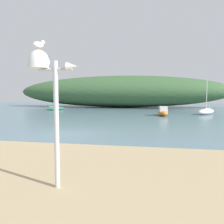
# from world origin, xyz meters

# --- Properties ---
(ground_plane) EXTENTS (120.00, 120.00, 0.00)m
(ground_plane) POSITION_xyz_m (0.00, 0.00, 0.00)
(ground_plane) COLOR slate
(distant_hill) EXTENTS (43.65, 11.67, 6.41)m
(distant_hill) POSITION_xyz_m (-1.01, 31.33, 3.21)
(distant_hill) COLOR #3D6038
(distant_hill) RESTS_ON ground
(mast_structure) EXTENTS (1.23, 0.51, 3.36)m
(mast_structure) POSITION_xyz_m (2.77, -8.12, 2.96)
(mast_structure) COLOR silver
(mast_structure) RESTS_ON beach_sand
(seagull_on_radar) EXTENTS (0.27, 0.31, 0.24)m
(seagull_on_radar) POSITION_xyz_m (2.64, -8.11, 3.69)
(seagull_on_radar) COLOR orange
(seagull_on_radar) RESTS_ON mast_structure
(sailboat_far_left) EXTENTS (2.72, 2.65, 3.47)m
(sailboat_far_left) POSITION_xyz_m (-10.19, 20.13, 0.32)
(sailboat_far_left) COLOR #287A4C
(sailboat_far_left) RESTS_ON ground
(sailboat_east_reach) EXTENTS (3.26, 3.76, 4.37)m
(sailboat_east_reach) POSITION_xyz_m (12.20, 16.38, 0.39)
(sailboat_east_reach) COLOR white
(sailboat_east_reach) RESTS_ON ground
(motorboat_far_right) EXTENTS (1.42, 3.51, 1.15)m
(motorboat_far_right) POSITION_xyz_m (6.66, 13.74, 0.44)
(motorboat_far_right) COLOR orange
(motorboat_far_right) RESTS_ON ground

